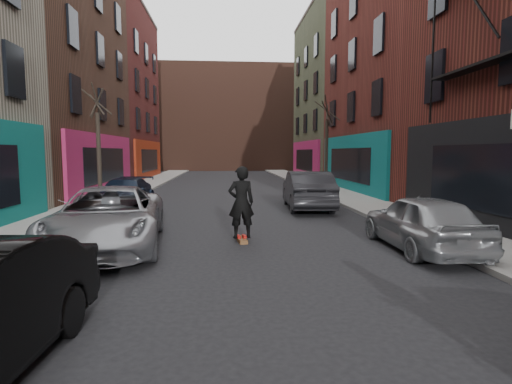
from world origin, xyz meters
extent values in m
cube|color=gray|center=(-6.25, 30.00, 0.07)|extent=(2.50, 84.00, 0.13)
cube|color=gray|center=(6.25, 30.00, 0.07)|extent=(2.50, 84.00, 0.13)
cube|color=#47281E|center=(0.00, 56.00, 7.00)|extent=(40.00, 10.00, 14.00)
imported|color=gray|center=(-3.31, 9.11, 0.78)|extent=(3.24, 5.90, 1.57)
imported|color=black|center=(-4.60, 16.01, 0.67)|extent=(1.98, 4.68, 1.35)
imported|color=#92969A|center=(4.60, 8.24, 0.72)|extent=(1.73, 4.24, 1.44)
imported|color=black|center=(3.24, 15.72, 0.82)|extent=(2.03, 5.09, 1.64)
cube|color=brown|center=(0.13, 9.57, 0.05)|extent=(0.33, 0.82, 0.10)
imported|color=black|center=(0.13, 9.57, 1.09)|extent=(0.78, 0.57, 1.98)
camera|label=1|loc=(-0.31, -1.29, 2.47)|focal=28.00mm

